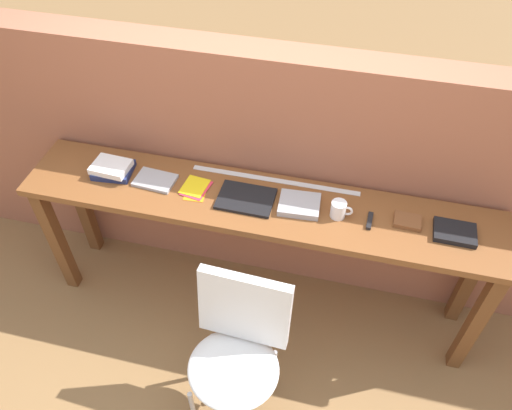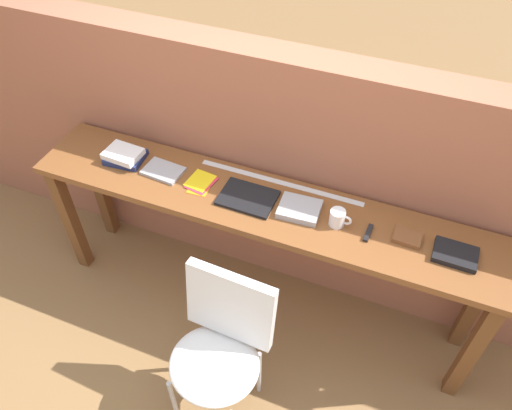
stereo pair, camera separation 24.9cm
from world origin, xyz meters
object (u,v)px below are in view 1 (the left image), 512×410
Objects in this scene: leather_journal_brown at (407,221)px; book_repair_rightmost at (455,232)px; book_stack_leftmost at (112,169)px; mug at (339,209)px; multitool_folded at (370,221)px; book_open_centre at (246,199)px; magazine_cycling at (155,180)px; chair_white_moulded at (237,348)px; pamphlet_pile_colourful at (196,188)px.

leather_journal_brown is 0.66× the size of book_repair_rightmost.
book_stack_leftmost is 1.66× the size of leather_journal_brown.
mug is 0.16m from multitool_folded.
book_open_centre is at bearing -178.58° from book_repair_rightmost.
magazine_cycling is at bearing -2.29° from book_stack_leftmost.
magazine_cycling is at bearing 178.70° from mug.
mug is at bearing 60.34° from chair_white_moulded.
pamphlet_pile_colourful is at bearing -177.05° from leather_journal_brown.
book_stack_leftmost is at bearing 178.50° from mug.
magazine_cycling is 1.14× the size of pamphlet_pile_colourful.
chair_white_moulded is 4.51× the size of book_repair_rightmost.
multitool_folded is at bearing 0.13° from book_open_centre.
book_stack_leftmost is 1.96× the size of mug.
leather_journal_brown is (1.31, 0.01, 0.00)m from magazine_cycling.
mug reaches higher than chair_white_moulded.
chair_white_moulded is at bearing -59.11° from pamphlet_pile_colourful.
chair_white_moulded is 0.89m from multitool_folded.
mug is at bearing 0.53° from book_open_centre.
book_stack_leftmost is at bearing 142.48° from chair_white_moulded.
magazine_cycling is 1.06× the size of book_repair_rightmost.
book_open_centre reaches higher than chair_white_moulded.
multitool_folded is 0.40m from book_repair_rightmost.
book_repair_rightmost is at bearing -0.48° from pamphlet_pile_colourful.
book_repair_rightmost is at bearing -0.76° from book_stack_leftmost.
mug is (0.36, 0.63, 0.40)m from chair_white_moulded.
multitool_folded is at bearing -166.02° from leather_journal_brown.
mug reaches higher than book_repair_rightmost.
chair_white_moulded is at bearing -134.06° from leather_journal_brown.
book_stack_leftmost is at bearing -177.71° from leather_journal_brown.
pamphlet_pile_colourful is 0.93× the size of book_repair_rightmost.
book_repair_rightmost is at bearing 4.04° from magazine_cycling.
book_stack_leftmost is at bearing 178.48° from multitool_folded.
chair_white_moulded is 8.10× the size of multitool_folded.
leather_journal_brown reaches higher than chair_white_moulded.
multitool_folded is 0.85× the size of leather_journal_brown.
magazine_cycling reaches higher than multitool_folded.
book_stack_leftmost is at bearing -179.73° from book_repair_rightmost.
book_stack_leftmost is 1.03× the size of magazine_cycling.
magazine_cycling is at bearing 179.33° from pamphlet_pile_colourful.
book_repair_rightmost is (0.91, 0.64, 0.37)m from chair_white_moulded.
magazine_cycling reaches higher than pamphlet_pile_colourful.
pamphlet_pile_colourful is 0.75m from mug.
multitool_folded is (0.16, -0.00, -0.04)m from mug.
mug is 0.85× the size of leather_journal_brown.
chair_white_moulded is at bearing -37.52° from book_stack_leftmost.
pamphlet_pile_colourful is 1.67× the size of mug.
leather_journal_brown is at bearing 0.69° from pamphlet_pile_colourful.
book_open_centre reaches higher than multitool_folded.
mug is at bearing 3.25° from magazine_cycling.
leather_journal_brown reaches higher than multitool_folded.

